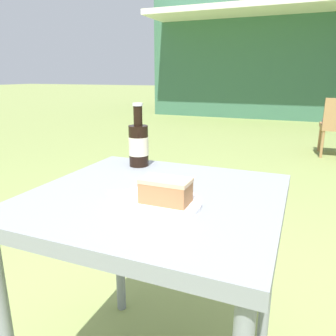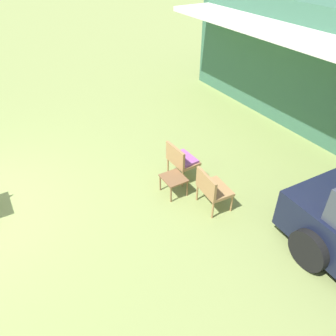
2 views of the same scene
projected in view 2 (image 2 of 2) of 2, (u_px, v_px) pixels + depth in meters
name	position (u px, v px, depth m)	size (l,w,h in m)	color
wicker_chair_cushioned	(181.00, 159.00, 6.53)	(0.61, 0.48, 0.77)	#9E7547
wicker_chair_plain	(212.00, 188.00, 5.79)	(0.62, 0.50, 0.77)	#9E7547
garden_side_table	(174.00, 179.00, 6.19)	(0.46, 0.41, 0.37)	brown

